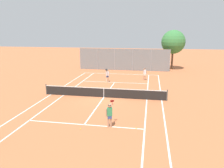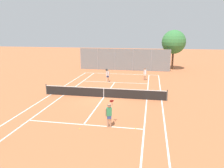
{
  "view_description": "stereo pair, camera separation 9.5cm",
  "coord_description": "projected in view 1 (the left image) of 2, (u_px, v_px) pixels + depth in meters",
  "views": [
    {
      "loc": [
        4.33,
        -19.78,
        6.32
      ],
      "look_at": [
        0.54,
        1.5,
        1.0
      ],
      "focal_mm": 35.0,
      "sensor_mm": 36.0,
      "label": 1
    },
    {
      "loc": [
        4.43,
        -19.76,
        6.32
      ],
      "look_at": [
        0.54,
        1.5,
        1.0
      ],
      "focal_mm": 35.0,
      "sensor_mm": 36.0,
      "label": 2
    }
  ],
  "objects": [
    {
      "name": "loose_tennis_ball_1",
      "position": [
        125.0,
        94.0,
        22.01
      ],
      "size": [
        0.07,
        0.07,
        0.07
      ],
      "primitive_type": "sphere",
      "color": "#D1DB33",
      "rests_on": "ground"
    },
    {
      "name": "ground_plane",
      "position": [
        104.0,
        97.0,
        21.16
      ],
      "size": [
        120.0,
        120.0,
        0.0
      ],
      "primitive_type": "plane",
      "color": "#BC663D"
    },
    {
      "name": "player_far_right",
      "position": [
        145.0,
        73.0,
        28.32
      ],
      "size": [
        0.43,
        0.49,
        1.6
      ],
      "color": "tan",
      "rests_on": "ground"
    },
    {
      "name": "loose_tennis_ball_2",
      "position": [
        80.0,
        129.0,
        14.35
      ],
      "size": [
        0.07,
        0.07,
        0.07
      ],
      "primitive_type": "sphere",
      "color": "#D1DB33",
      "rests_on": "ground"
    },
    {
      "name": "tree_behind_left",
      "position": [
        173.0,
        43.0,
        35.47
      ],
      "size": [
        3.85,
        3.85,
        6.42
      ],
      "color": "brown",
      "rests_on": "ground"
    },
    {
      "name": "tennis_net",
      "position": [
        104.0,
        92.0,
        21.04
      ],
      "size": [
        12.0,
        0.1,
        1.07
      ],
      "color": "#474C47",
      "rests_on": "ground"
    },
    {
      "name": "player_far_left",
      "position": [
        107.0,
        75.0,
        27.24
      ],
      "size": [
        0.43,
        0.9,
        1.77
      ],
      "color": "beige",
      "rests_on": "ground"
    },
    {
      "name": "court_line_markings",
      "position": [
        104.0,
        97.0,
        21.16
      ],
      "size": [
        11.1,
        23.9,
        0.01
      ],
      "color": "white",
      "rests_on": "ground"
    },
    {
      "name": "player_near_side",
      "position": [
        110.0,
        114.0,
        14.47
      ],
      "size": [
        0.48,
        0.87,
        1.77
      ],
      "color": "tan",
      "rests_on": "ground"
    },
    {
      "name": "back_fence",
      "position": [
        124.0,
        60.0,
        35.2
      ],
      "size": [
        14.64,
        0.08,
        3.49
      ],
      "color": "gray",
      "rests_on": "ground"
    },
    {
      "name": "loose_tennis_ball_0",
      "position": [
        136.0,
        128.0,
        14.39
      ],
      "size": [
        0.07,
        0.07,
        0.07
      ],
      "primitive_type": "sphere",
      "color": "#D1DB33",
      "rests_on": "ground"
    }
  ]
}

